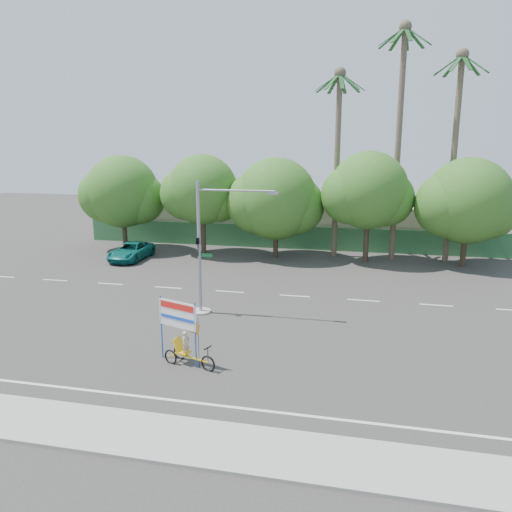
# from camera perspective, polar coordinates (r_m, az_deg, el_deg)

# --- Properties ---
(ground) EXTENTS (120.00, 120.00, 0.00)m
(ground) POSITION_cam_1_polar(r_m,az_deg,el_deg) (22.81, -3.58, -10.09)
(ground) COLOR #33302D
(ground) RESTS_ON ground
(sidewalk_near) EXTENTS (50.00, 2.40, 0.12)m
(sidewalk_near) POSITION_cam_1_polar(r_m,az_deg,el_deg) (16.52, -11.27, -19.61)
(sidewalk_near) COLOR gray
(sidewalk_near) RESTS_ON ground
(fence) EXTENTS (38.00, 0.08, 2.00)m
(fence) POSITION_cam_1_polar(r_m,az_deg,el_deg) (42.82, 4.42, 2.12)
(fence) COLOR #336B3D
(fence) RESTS_ON ground
(building_left) EXTENTS (12.00, 8.00, 4.00)m
(building_left) POSITION_cam_1_polar(r_m,az_deg,el_deg) (49.33, -6.39, 4.66)
(building_left) COLOR #C1B19A
(building_left) RESTS_ON ground
(building_right) EXTENTS (14.00, 8.00, 3.60)m
(building_right) POSITION_cam_1_polar(r_m,az_deg,el_deg) (46.75, 15.01, 3.62)
(building_right) COLOR #C1B19A
(building_right) RESTS_ON ground
(tree_far_left) EXTENTS (7.14, 6.00, 7.96)m
(tree_far_left) POSITION_cam_1_polar(r_m,az_deg,el_deg) (43.29, -15.07, 6.88)
(tree_far_left) COLOR #473828
(tree_far_left) RESTS_ON ground
(tree_left) EXTENTS (6.66, 5.60, 8.07)m
(tree_left) POSITION_cam_1_polar(r_m,az_deg,el_deg) (40.51, -6.20, 7.28)
(tree_left) COLOR #473828
(tree_left) RESTS_ON ground
(tree_center) EXTENTS (7.62, 6.40, 7.85)m
(tree_center) POSITION_cam_1_polar(r_m,az_deg,el_deg) (39.06, 2.22, 6.28)
(tree_center) COLOR #473828
(tree_center) RESTS_ON ground
(tree_right) EXTENTS (6.90, 5.80, 8.36)m
(tree_right) POSITION_cam_1_polar(r_m,az_deg,el_deg) (38.35, 12.66, 7.02)
(tree_right) COLOR #473828
(tree_right) RESTS_ON ground
(tree_far_right) EXTENTS (7.38, 6.20, 7.94)m
(tree_far_right) POSITION_cam_1_polar(r_m,az_deg,el_deg) (39.04, 22.98, 5.54)
(tree_far_right) COLOR #473828
(tree_far_right) RESTS_ON ground
(palm_tall) EXTENTS (3.73, 3.79, 17.45)m
(palm_tall) POSITION_cam_1_polar(r_m,az_deg,el_deg) (39.76, 16.09, 14.58)
(palm_tall) COLOR #70604C
(palm_tall) RESTS_ON ground
(palm_mid) EXTENTS (3.73, 3.79, 15.45)m
(palm_mid) POSITION_cam_1_polar(r_m,az_deg,el_deg) (40.14, 21.84, 12.63)
(palm_mid) COLOR #70604C
(palm_mid) RESTS_ON ground
(palm_short) EXTENTS (3.73, 3.79, 14.45)m
(palm_short) POSITION_cam_1_polar(r_m,az_deg,el_deg) (39.75, 9.31, 12.58)
(palm_short) COLOR #70604C
(palm_short) RESTS_ON ground
(traffic_signal) EXTENTS (4.72, 1.10, 7.00)m
(traffic_signal) POSITION_cam_1_polar(r_m,az_deg,el_deg) (26.17, -5.86, -0.41)
(traffic_signal) COLOR gray
(traffic_signal) RESTS_ON ground
(trike_billboard) EXTENTS (2.67, 1.21, 2.77)m
(trike_billboard) POSITION_cam_1_polar(r_m,az_deg,el_deg) (20.73, -8.31, -9.28)
(trike_billboard) COLOR black
(trike_billboard) RESTS_ON ground
(pickup_truck) EXTENTS (2.23, 4.83, 1.34)m
(pickup_truck) POSITION_cam_1_polar(r_m,az_deg,el_deg) (39.97, -14.09, 0.53)
(pickup_truck) COLOR #0E675F
(pickup_truck) RESTS_ON ground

